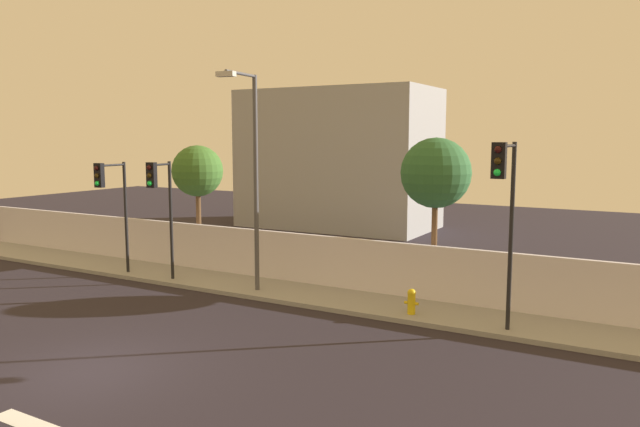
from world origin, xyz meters
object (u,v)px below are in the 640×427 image
Objects in this scene: street_lamp_curbside at (252,166)px; fire_hydrant at (411,300)px; traffic_light_center at (505,197)px; roadside_tree_leftmost at (198,172)px; traffic_light_left at (111,193)px; roadside_tree_midleft at (436,174)px; traffic_light_right at (160,195)px.

fire_hydrant is (5.73, 0.14, -3.92)m from street_lamp_curbside.
street_lamp_curbside is at bearing 174.97° from traffic_light_center.
fire_hydrant is at bearing 162.60° from traffic_light_center.
fire_hydrant is at bearing -16.70° from roadside_tree_leftmost.
traffic_light_center is at bearing -17.40° from fire_hydrant.
traffic_light_left is 0.59× the size of street_lamp_curbside.
traffic_light_center is 6.67× the size of fire_hydrant.
traffic_light_right is at bearing -156.05° from roadside_tree_midleft.
street_lamp_curbside reaches higher than traffic_light_center.
roadside_tree_leftmost is at bearing 147.27° from street_lamp_curbside.
roadside_tree_midleft is at bearing 98.07° from fire_hydrant.
traffic_light_right is at bearing -176.08° from fire_hydrant.
street_lamp_curbside reaches higher than traffic_light_right.
traffic_light_left is 14.68m from traffic_light_center.
traffic_light_left is 12.18m from fire_hydrant.
traffic_light_center is 12.33m from traffic_light_right.
traffic_light_left is at bearing 179.67° from traffic_light_center.
roadside_tree_leftmost is (-1.69, 3.99, 0.59)m from traffic_light_right.
roadside_tree_leftmost is (-14.00, 4.24, 0.05)m from traffic_light_center.
roadside_tree_midleft is at bearing -0.00° from roadside_tree_leftmost.
traffic_light_left is 4.26m from roadside_tree_leftmost.
traffic_light_center is at bearing -5.03° from street_lamp_curbside.
street_lamp_curbside is at bearing 7.79° from traffic_light_right.
roadside_tree_midleft is at bearing 23.95° from traffic_light_right.
roadside_tree_midleft is (5.26, 3.48, -0.29)m from street_lamp_curbside.
street_lamp_curbside is at bearing -178.62° from fire_hydrant.
traffic_light_center reaches higher than traffic_light_left.
traffic_light_center is at bearing -51.91° from roadside_tree_midleft.
traffic_light_left is at bearing -99.21° from roadside_tree_leftmost.
traffic_light_center is 1.17× the size of traffic_light_right.
street_lamp_curbside is (3.73, 0.51, 1.11)m from traffic_light_right.
traffic_light_right is 4.38m from roadside_tree_leftmost.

